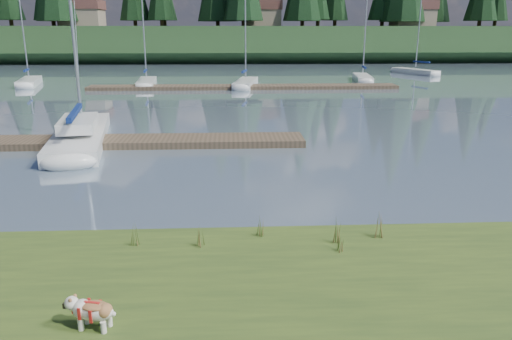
{
  "coord_description": "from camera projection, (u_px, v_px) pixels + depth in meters",
  "views": [
    {
      "loc": [
        0.81,
        -12.52,
        4.88
      ],
      "look_at": [
        1.43,
        -0.5,
        1.47
      ],
      "focal_mm": 35.0,
      "sensor_mm": 36.0,
      "label": 1
    }
  ],
  "objects": [
    {
      "name": "house_0",
      "position": [
        82.0,
        13.0,
        77.48
      ],
      "size": [
        6.3,
        5.3,
        4.65
      ],
      "color": "gray",
      "rests_on": "ridge"
    },
    {
      "name": "weed_0",
      "position": [
        200.0,
        237.0,
        10.71
      ],
      "size": [
        0.17,
        0.14,
        0.51
      ],
      "color": "#475B23",
      "rests_on": "bank"
    },
    {
      "name": "weed_1",
      "position": [
        261.0,
        227.0,
        11.25
      ],
      "size": [
        0.17,
        0.14,
        0.52
      ],
      "color": "#475B23",
      "rests_on": "bank"
    },
    {
      "name": "ridge",
      "position": [
        224.0,
        44.0,
        82.78
      ],
      "size": [
        200.0,
        20.0,
        5.0
      ],
      "primitive_type": "cube",
      "color": "#1B3319",
      "rests_on": "ground"
    },
    {
      "name": "weed_5",
      "position": [
        379.0,
        226.0,
        11.18
      ],
      "size": [
        0.17,
        0.14,
        0.66
      ],
      "color": "#475B23",
      "rests_on": "bank"
    },
    {
      "name": "sailboat_bg_2",
      "position": [
        247.0,
        82.0,
        44.48
      ],
      "size": [
        2.63,
        7.6,
        11.26
      ],
      "rotation": [
        0.0,
        0.0,
        1.41
      ],
      "color": "white",
      "rests_on": "ground"
    },
    {
      "name": "sailboat_bg_5",
      "position": [
        411.0,
        71.0,
        56.39
      ],
      "size": [
        3.98,
        7.08,
        10.23
      ],
      "rotation": [
        0.0,
        0.0,
        1.96
      ],
      "color": "white",
      "rests_on": "ground"
    },
    {
      "name": "sailboat_main",
      "position": [
        82.0,
        130.0,
        22.89
      ],
      "size": [
        3.8,
        10.45,
        14.61
      ],
      "rotation": [
        0.0,
        0.0,
        1.75
      ],
      "color": "white",
      "rests_on": "ground"
    },
    {
      "name": "dock_near",
      "position": [
        120.0,
        142.0,
        21.72
      ],
      "size": [
        16.0,
        2.0,
        0.3
      ],
      "primitive_type": "cube",
      "color": "#4C3D2C",
      "rests_on": "ground"
    },
    {
      "name": "weed_2",
      "position": [
        338.0,
        232.0,
        10.92
      ],
      "size": [
        0.17,
        0.14,
        0.6
      ],
      "color": "#475B23",
      "rests_on": "bank"
    },
    {
      "name": "house_2",
      "position": [
        413.0,
        13.0,
        79.12
      ],
      "size": [
        6.3,
        5.3,
        4.65
      ],
      "color": "gray",
      "rests_on": "ridge"
    },
    {
      "name": "house_1",
      "position": [
        261.0,
        13.0,
        79.84
      ],
      "size": [
        6.3,
        5.3,
        4.65
      ],
      "color": "gray",
      "rests_on": "ridge"
    },
    {
      "name": "weed_3",
      "position": [
        133.0,
        236.0,
        10.82
      ],
      "size": [
        0.17,
        0.14,
        0.48
      ],
      "color": "#475B23",
      "rests_on": "bank"
    },
    {
      "name": "bulldog",
      "position": [
        92.0,
        310.0,
        7.76
      ],
      "size": [
        0.86,
        0.47,
        0.5
      ],
      "rotation": [
        0.0,
        0.0,
        2.89
      ],
      "color": "silver",
      "rests_on": "bank"
    },
    {
      "name": "mud_lip",
      "position": [
        198.0,
        241.0,
        11.76
      ],
      "size": [
        60.0,
        0.5,
        0.14
      ],
      "primitive_type": "cube",
      "color": "#33281C",
      "rests_on": "ground"
    },
    {
      "name": "dock_far",
      "position": [
        244.0,
        87.0,
        42.2
      ],
      "size": [
        26.0,
        2.2,
        0.3
      ],
      "primitive_type": "cube",
      "color": "#4C3D2C",
      "rests_on": "ground"
    },
    {
      "name": "weed_4",
      "position": [
        342.0,
        244.0,
        10.49
      ],
      "size": [
        0.17,
        0.14,
        0.42
      ],
      "color": "#475B23",
      "rests_on": "bank"
    },
    {
      "name": "sailboat_bg_1",
      "position": [
        147.0,
        81.0,
        44.94
      ],
      "size": [
        2.07,
        7.29,
        10.81
      ],
      "rotation": [
        0.0,
        0.0,
        1.66
      ],
      "color": "white",
      "rests_on": "ground"
    },
    {
      "name": "ground",
      "position": [
        220.0,
        89.0,
        42.14
      ],
      "size": [
        200.0,
        200.0,
        0.0
      ],
      "primitive_type": "plane",
      "color": "slate",
      "rests_on": "ground"
    },
    {
      "name": "sailboat_bg_0",
      "position": [
        30.0,
        81.0,
        45.54
      ],
      "size": [
        3.18,
        7.62,
        10.91
      ],
      "rotation": [
        0.0,
        0.0,
        1.81
      ],
      "color": "white",
      "rests_on": "ground"
    },
    {
      "name": "sailboat_bg_4",
      "position": [
        362.0,
        77.0,
        48.94
      ],
      "size": [
        2.42,
        7.21,
        10.54
      ],
      "rotation": [
        0.0,
        0.0,
        1.42
      ],
      "color": "white",
      "rests_on": "ground"
    }
  ]
}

